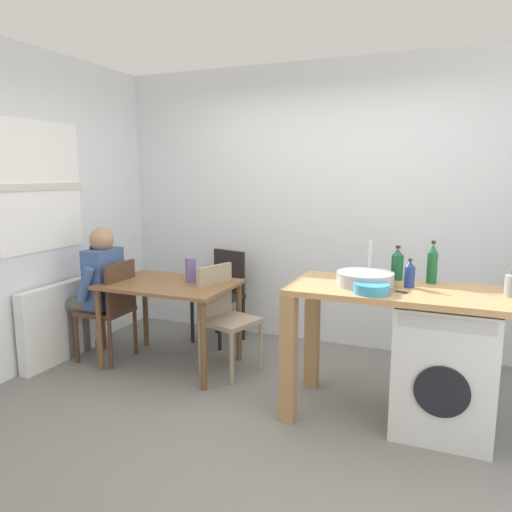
{
  "coord_description": "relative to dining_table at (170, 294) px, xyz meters",
  "views": [
    {
      "loc": [
        1.18,
        -2.82,
        1.66
      ],
      "look_at": [
        -0.17,
        0.45,
        1.05
      ],
      "focal_mm": 33.73,
      "sensor_mm": 36.0,
      "label": 1
    }
  ],
  "objects": [
    {
      "name": "ground_plane",
      "position": [
        1.04,
        -0.61,
        -0.64
      ],
      "size": [
        5.46,
        5.46,
        0.0
      ],
      "primitive_type": "plane",
      "color": "slate"
    },
    {
      "name": "wall_back",
      "position": [
        1.04,
        1.14,
        0.71
      ],
      "size": [
        4.6,
        0.1,
        2.7
      ],
      "primitive_type": "cube",
      "color": "silver",
      "rests_on": "ground_plane"
    },
    {
      "name": "wall_window_side",
      "position": [
        -1.11,
        -0.61,
        0.71
      ],
      "size": [
        0.12,
        3.8,
        2.7
      ],
      "color": "silver",
      "rests_on": "ground_plane"
    },
    {
      "name": "radiator",
      "position": [
        -0.98,
        -0.31,
        -0.29
      ],
      "size": [
        0.1,
        0.8,
        0.7
      ],
      "primitive_type": "cube",
      "color": "white",
      "rests_on": "ground_plane"
    },
    {
      "name": "dining_table",
      "position": [
        0.0,
        0.0,
        0.0
      ],
      "size": [
        1.1,
        0.76,
        0.74
      ],
      "color": "brown",
      "rests_on": "ground_plane"
    },
    {
      "name": "chair_person_seat",
      "position": [
        -0.55,
        -0.1,
        -0.14
      ],
      "size": [
        0.41,
        0.41,
        0.9
      ],
      "rotation": [
        0.0,
        0.0,
        1.59
      ],
      "color": "#4C3323",
      "rests_on": "ground_plane"
    },
    {
      "name": "chair_opposite",
      "position": [
        0.48,
        0.07,
        -0.14
      ],
      "size": [
        0.5,
        0.5,
        0.9
      ],
      "rotation": [
        0.0,
        0.0,
        -1.88
      ],
      "color": "gray",
      "rests_on": "ground_plane"
    },
    {
      "name": "chair_spare_by_wall",
      "position": [
        0.12,
        0.77,
        -0.14
      ],
      "size": [
        0.49,
        0.49,
        0.9
      ],
      "rotation": [
        0.0,
        0.0,
        2.89
      ],
      "color": "black",
      "rests_on": "ground_plane"
    },
    {
      "name": "seated_person",
      "position": [
        -0.71,
        -0.1,
        0.03
      ],
      "size": [
        0.5,
        0.51,
        1.2
      ],
      "rotation": [
        0.0,
        0.0,
        1.59
      ],
      "color": "#595651",
      "rests_on": "ground_plane"
    },
    {
      "name": "kitchen_counter",
      "position": [
        1.74,
        -0.24,
        0.12
      ],
      "size": [
        1.5,
        0.68,
        0.92
      ],
      "color": "tan",
      "rests_on": "ground_plane"
    },
    {
      "name": "washing_machine",
      "position": [
        2.22,
        -0.24,
        -0.21
      ],
      "size": [
        0.6,
        0.61,
        0.86
      ],
      "color": "silver",
      "rests_on": "ground_plane"
    },
    {
      "name": "sink_basin",
      "position": [
        1.69,
        -0.24,
        0.32
      ],
      "size": [
        0.38,
        0.38,
        0.09
      ],
      "primitive_type": "cylinder",
      "color": "#9EA0A5",
      "rests_on": "kitchen_counter"
    },
    {
      "name": "tap",
      "position": [
        1.69,
        -0.06,
        0.42
      ],
      "size": [
        0.02,
        0.02,
        0.28
      ],
      "primitive_type": "cylinder",
      "color": "#B2B2B7",
      "rests_on": "kitchen_counter"
    },
    {
      "name": "bottle_tall_green",
      "position": [
        1.87,
        0.03,
        0.39
      ],
      "size": [
        0.08,
        0.08,
        0.24
      ],
      "color": "#19592D",
      "rests_on": "kitchen_counter"
    },
    {
      "name": "bottle_squat_brown",
      "position": [
        1.97,
        -0.18,
        0.36
      ],
      "size": [
        0.07,
        0.07,
        0.19
      ],
      "color": "navy",
      "rests_on": "kitchen_counter"
    },
    {
      "name": "bottle_clear_small",
      "position": [
        2.1,
        0.01,
        0.41
      ],
      "size": [
        0.07,
        0.07,
        0.29
      ],
      "color": "#19592D",
      "rests_on": "kitchen_counter"
    },
    {
      "name": "mixing_bowl",
      "position": [
        1.77,
        -0.44,
        0.31
      ],
      "size": [
        0.23,
        0.23,
        0.06
      ],
      "color": "teal",
      "rests_on": "kitchen_counter"
    },
    {
      "name": "vase",
      "position": [
        0.15,
        0.1,
        0.2
      ],
      "size": [
        0.09,
        0.09,
        0.21
      ],
      "primitive_type": "cylinder",
      "color": "slate",
      "rests_on": "dining_table"
    },
    {
      "name": "scissors",
      "position": [
        1.9,
        -0.34,
        0.28
      ],
      "size": [
        0.15,
        0.06,
        0.01
      ],
      "color": "#B2B2B7",
      "rests_on": "kitchen_counter"
    }
  ]
}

